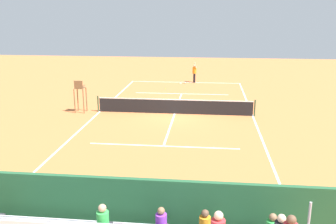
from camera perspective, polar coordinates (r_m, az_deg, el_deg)
ground_plane at (r=24.38m, az=1.02°, el=-0.26°), size 60.00×60.00×0.00m
court_line_markings at (r=24.41m, az=1.03°, el=-0.23°), size 10.10×22.20×0.01m
tennis_net at (r=24.25m, az=1.03°, el=0.89°), size 10.30×0.10×1.07m
backdrop_wall at (r=11.10m, az=-5.82°, el=-14.68°), size 18.00×0.16×2.00m
umpire_chair at (r=25.10m, az=-13.28°, el=2.88°), size 0.67×0.67×2.14m
courtside_bench at (r=11.77m, az=9.51°, el=-15.43°), size 1.80×0.40×0.93m
tennis_player at (r=34.90m, az=4.05°, el=6.16°), size 0.47×0.56×1.93m
tennis_racket at (r=34.55m, az=1.98°, el=4.41°), size 0.58×0.34×0.03m
tennis_ball_near at (r=32.08m, az=-0.41°, el=3.60°), size 0.07×0.07×0.07m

